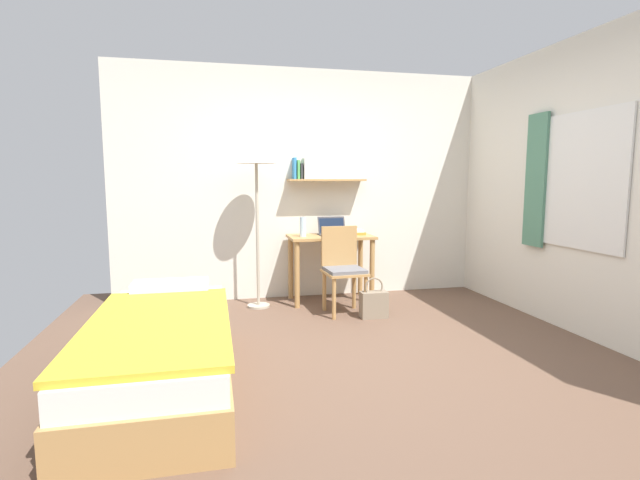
{
  "coord_description": "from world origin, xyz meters",
  "views": [
    {
      "loc": [
        -1.1,
        -3.37,
        1.35
      ],
      "look_at": [
        -0.22,
        0.51,
        0.85
      ],
      "focal_mm": 26.56,
      "sensor_mm": 36.0,
      "label": 1
    }
  ],
  "objects_px": {
    "desk_chair": "(343,266)",
    "handbag": "(374,304)",
    "bed": "(162,351)",
    "desk": "(331,249)",
    "laptop": "(332,230)",
    "water_bottle": "(303,227)",
    "standing_lamp": "(256,161)",
    "book_stack": "(357,232)"
  },
  "relations": [
    {
      "from": "desk_chair",
      "to": "handbag",
      "type": "height_order",
      "value": "desk_chair"
    },
    {
      "from": "bed",
      "to": "desk",
      "type": "height_order",
      "value": "desk"
    },
    {
      "from": "desk",
      "to": "handbag",
      "type": "xyz_separation_m",
      "value": [
        0.26,
        -0.74,
        -0.45
      ]
    },
    {
      "from": "laptop",
      "to": "water_bottle",
      "type": "xyz_separation_m",
      "value": [
        -0.36,
        -0.1,
        0.06
      ]
    },
    {
      "from": "bed",
      "to": "water_bottle",
      "type": "distance_m",
      "value": 2.36
    },
    {
      "from": "bed",
      "to": "desk_chair",
      "type": "distance_m",
      "value": 2.19
    },
    {
      "from": "desk",
      "to": "standing_lamp",
      "type": "relative_size",
      "value": 0.53
    },
    {
      "from": "handbag",
      "to": "desk_chair",
      "type": "bearing_deg",
      "value": 133.9
    },
    {
      "from": "laptop",
      "to": "book_stack",
      "type": "xyz_separation_m",
      "value": [
        0.28,
        -0.01,
        -0.03
      ]
    },
    {
      "from": "bed",
      "to": "standing_lamp",
      "type": "relative_size",
      "value": 1.16
    },
    {
      "from": "handbag",
      "to": "bed",
      "type": "bearing_deg",
      "value": -147.84
    },
    {
      "from": "desk",
      "to": "laptop",
      "type": "height_order",
      "value": "laptop"
    },
    {
      "from": "handbag",
      "to": "standing_lamp",
      "type": "bearing_deg",
      "value": 148.84
    },
    {
      "from": "standing_lamp",
      "to": "water_bottle",
      "type": "height_order",
      "value": "standing_lamp"
    },
    {
      "from": "desk_chair",
      "to": "laptop",
      "type": "xyz_separation_m",
      "value": [
        0.03,
        0.54,
        0.31
      ]
    },
    {
      "from": "desk_chair",
      "to": "desk",
      "type": "bearing_deg",
      "value": 91.16
    },
    {
      "from": "handbag",
      "to": "laptop",
      "type": "bearing_deg",
      "value": 105.59
    },
    {
      "from": "bed",
      "to": "book_stack",
      "type": "bearing_deg",
      "value": 45.38
    },
    {
      "from": "standing_lamp",
      "to": "desk_chair",
      "type": "bearing_deg",
      "value": -25.38
    },
    {
      "from": "standing_lamp",
      "to": "book_stack",
      "type": "distance_m",
      "value": 1.38
    },
    {
      "from": "desk",
      "to": "desk_chair",
      "type": "distance_m",
      "value": 0.49
    },
    {
      "from": "desk",
      "to": "standing_lamp",
      "type": "xyz_separation_m",
      "value": [
        -0.82,
        -0.09,
        0.96
      ]
    },
    {
      "from": "desk",
      "to": "book_stack",
      "type": "relative_size",
      "value": 3.88
    },
    {
      "from": "bed",
      "to": "laptop",
      "type": "xyz_separation_m",
      "value": [
        1.66,
        1.98,
        0.56
      ]
    },
    {
      "from": "laptop",
      "to": "bed",
      "type": "bearing_deg",
      "value": -129.96
    },
    {
      "from": "book_stack",
      "to": "water_bottle",
      "type": "bearing_deg",
      "value": -172.11
    },
    {
      "from": "water_bottle",
      "to": "bed",
      "type": "bearing_deg",
      "value": -124.76
    },
    {
      "from": "bed",
      "to": "handbag",
      "type": "xyz_separation_m",
      "value": [
        1.88,
        1.18,
        -0.1
      ]
    },
    {
      "from": "desk",
      "to": "laptop",
      "type": "relative_size",
      "value": 2.93
    },
    {
      "from": "bed",
      "to": "handbag",
      "type": "distance_m",
      "value": 2.22
    },
    {
      "from": "desk",
      "to": "book_stack",
      "type": "xyz_separation_m",
      "value": [
        0.32,
        0.05,
        0.18
      ]
    },
    {
      "from": "water_bottle",
      "to": "book_stack",
      "type": "bearing_deg",
      "value": 7.89
    },
    {
      "from": "standing_lamp",
      "to": "laptop",
      "type": "height_order",
      "value": "standing_lamp"
    },
    {
      "from": "standing_lamp",
      "to": "desk",
      "type": "bearing_deg",
      "value": 5.95
    },
    {
      "from": "standing_lamp",
      "to": "water_bottle",
      "type": "xyz_separation_m",
      "value": [
        0.5,
        0.04,
        -0.7
      ]
    },
    {
      "from": "laptop",
      "to": "book_stack",
      "type": "relative_size",
      "value": 1.32
    },
    {
      "from": "desk",
      "to": "handbag",
      "type": "relative_size",
      "value": 2.31
    },
    {
      "from": "bed",
      "to": "desk_chair",
      "type": "height_order",
      "value": "desk_chair"
    },
    {
      "from": "handbag",
      "to": "water_bottle",
      "type": "bearing_deg",
      "value": 129.78
    },
    {
      "from": "desk_chair",
      "to": "water_bottle",
      "type": "relative_size",
      "value": 4.07
    },
    {
      "from": "water_bottle",
      "to": "book_stack",
      "type": "relative_size",
      "value": 0.9
    },
    {
      "from": "standing_lamp",
      "to": "book_stack",
      "type": "bearing_deg",
      "value": 6.61
    }
  ]
}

